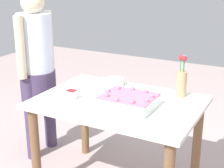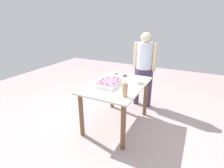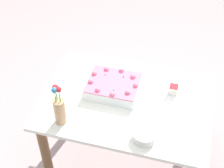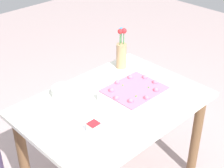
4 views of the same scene
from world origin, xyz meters
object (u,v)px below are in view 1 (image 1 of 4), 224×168
serving_plate_with_slice (72,97)px  flower_vase (182,81)px  sheet_cake (128,101)px  cake_knife (84,87)px  person_standing (37,65)px  fruit_bowl (115,82)px

serving_plate_with_slice → flower_vase: size_ratio=0.64×
flower_vase → sheet_cake: bearing=55.1°
cake_knife → person_standing: size_ratio=0.12×
serving_plate_with_slice → flower_vase: flower_vase is taller
flower_vase → person_standing: 1.28m
serving_plate_with_slice → cake_knife: (0.07, -0.28, -0.02)m
serving_plate_with_slice → flower_vase: bearing=-146.6°
fruit_bowl → sheet_cake: bearing=129.4°
serving_plate_with_slice → person_standing: (0.59, -0.33, 0.09)m
sheet_cake → serving_plate_with_slice: size_ratio=1.80×
cake_knife → serving_plate_with_slice: bearing=134.0°
sheet_cake → person_standing: (1.01, -0.25, 0.07)m
cake_knife → fruit_bowl: bearing=-109.9°
serving_plate_with_slice → fruit_bowl: size_ratio=1.33×
cake_knife → person_standing: person_standing is taller
flower_vase → fruit_bowl: size_ratio=2.07×
sheet_cake → person_standing: 1.04m
serving_plate_with_slice → cake_knife: bearing=-75.9°
sheet_cake → serving_plate_with_slice: bearing=10.5°
sheet_cake → fruit_bowl: (0.30, -0.37, -0.01)m
serving_plate_with_slice → cake_knife: serving_plate_with_slice is taller
fruit_bowl → cake_knife: bearing=40.1°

